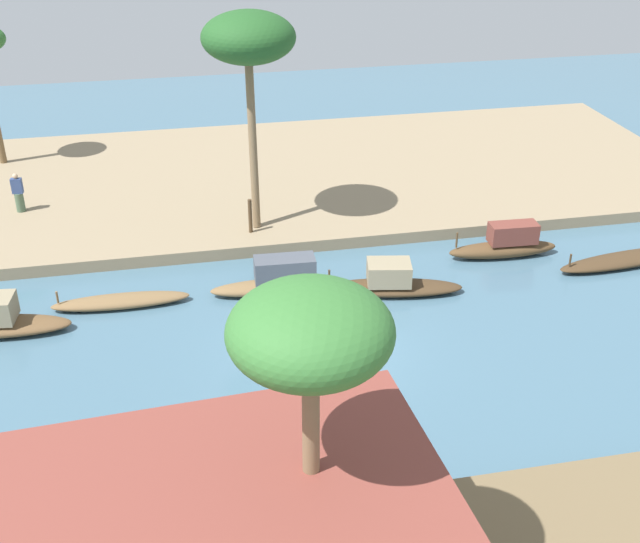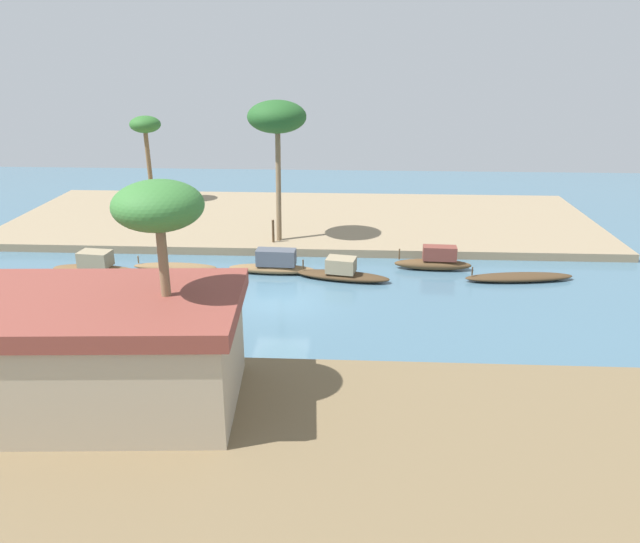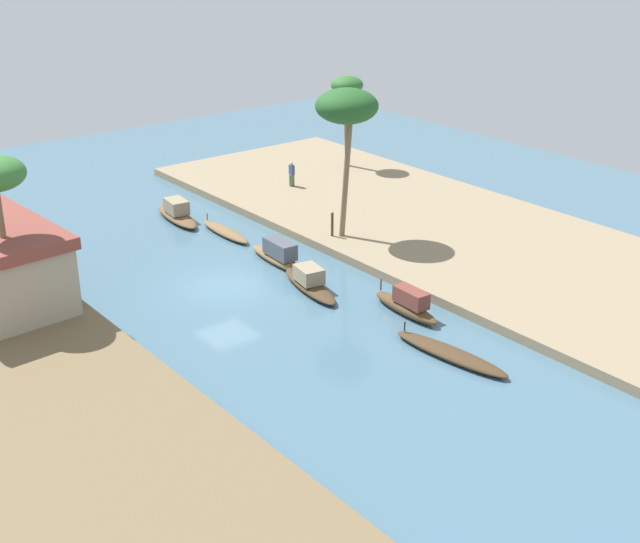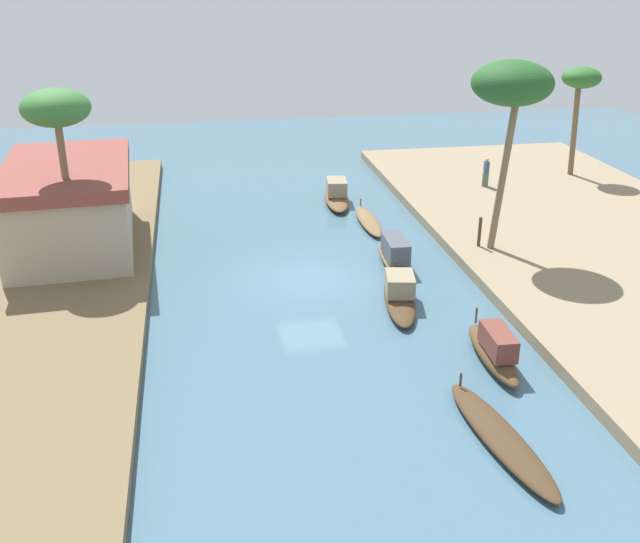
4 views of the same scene
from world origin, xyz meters
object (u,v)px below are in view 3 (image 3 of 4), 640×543
sampan_upstream_small (177,213)px  palm_tree_left_near (347,108)px  sampan_with_tall_canopy (310,282)px  mooring_post (332,224)px  sampan_open_hull (279,255)px  palm_tree_left_far (347,89)px  sampan_midstream (225,232)px  sampan_with_red_awning (407,305)px  person_on_near_bank (292,175)px  sampan_foreground (450,354)px

sampan_upstream_small → palm_tree_left_near: (-8.64, -5.16, 6.74)m
sampan_with_tall_canopy → mooring_post: mooring_post is taller
sampan_open_hull → palm_tree_left_far: 17.33m
sampan_upstream_small → sampan_with_tall_canopy: size_ratio=1.02×
sampan_midstream → sampan_with_red_awning: sampan_with_red_awning is taller
sampan_midstream → sampan_with_tall_canopy: 8.62m
sampan_midstream → sampan_open_hull: size_ratio=0.97×
palm_tree_left_near → palm_tree_left_far: 13.28m
palm_tree_left_near → palm_tree_left_far: size_ratio=1.29×
sampan_with_red_awning → sampan_upstream_small: 17.10m
sampan_midstream → person_on_near_bank: bearing=-61.6°
mooring_post → sampan_midstream: bearing=38.6°
sampan_open_hull → person_on_near_bank: person_on_near_bank is taller
sampan_with_tall_canopy → palm_tree_left_far: size_ratio=0.80×
person_on_near_bank → palm_tree_left_near: size_ratio=0.20×
sampan_open_hull → sampan_upstream_small: sampan_open_hull is taller
sampan_with_red_awning → palm_tree_left_far: size_ratio=0.66×
sampan_open_hull → palm_tree_left_far: (10.28, -12.99, 5.08)m
sampan_foreground → mooring_post: bearing=-25.4°
palm_tree_left_far → palm_tree_left_near: bearing=139.8°
palm_tree_left_near → palm_tree_left_far: palm_tree_left_near is taller
sampan_midstream → sampan_upstream_small: sampan_upstream_small is taller
person_on_near_bank → palm_tree_left_far: (1.40, -5.55, 4.45)m
person_on_near_bank → mooring_post: size_ratio=1.20×
sampan_open_hull → palm_tree_left_near: bearing=-84.6°
sampan_midstream → sampan_foreground: bearing=179.1°
sampan_open_hull → sampan_with_tall_canopy: 3.56m
sampan_midstream → mooring_post: 5.96m
sampan_with_red_awning → palm_tree_left_far: palm_tree_left_far is taller
sampan_open_hull → palm_tree_left_far: size_ratio=0.75×
person_on_near_bank → palm_tree_left_far: 7.25m
sampan_with_tall_canopy → person_on_near_bank: person_on_near_bank is taller
mooring_post → palm_tree_left_near: 6.11m
sampan_with_red_awning → sampan_with_tall_canopy: size_ratio=0.83×
sampan_open_hull → palm_tree_left_far: bearing=-49.0°
sampan_with_red_awning → sampan_open_hull: sampan_with_red_awning is taller
sampan_midstream → sampan_with_tall_canopy: (-8.57, 0.90, 0.20)m
sampan_upstream_small → palm_tree_left_far: 14.68m
sampan_midstream → sampan_upstream_small: size_ratio=0.90×
sampan_foreground → palm_tree_left_near: bearing=-28.5°
sampan_midstream → palm_tree_left_near: size_ratio=0.56×
sampan_foreground → sampan_open_hull: bearing=-8.8°
sampan_open_hull → palm_tree_left_near: size_ratio=0.58×
palm_tree_left_near → mooring_post: bearing=67.2°
sampan_with_tall_canopy → palm_tree_left_far: (13.75, -13.74, 5.18)m
person_on_near_bank → mooring_post: bearing=-15.8°
mooring_post → sampan_open_hull: bearing=97.3°
sampan_with_red_awning → palm_tree_left_far: (18.45, -12.02, 5.10)m
sampan_with_red_awning → palm_tree_left_near: bearing=-20.1°
sampan_foreground → palm_tree_left_far: palm_tree_left_far is taller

